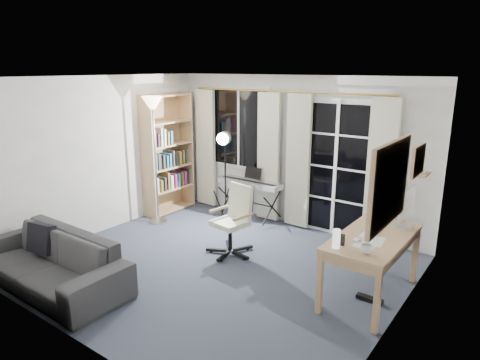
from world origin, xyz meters
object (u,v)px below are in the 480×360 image
office_chair (236,213)px  mug (366,248)px  bookshelf (165,157)px  keyboard_piano (250,184)px  sofa (48,253)px  torchiere_lamp (153,122)px  studio_light (224,149)px  monitor (406,205)px  desk (373,243)px

office_chair → mug: size_ratio=8.04×
bookshelf → mug: bearing=-17.2°
bookshelf → keyboard_piano: (1.48, 0.47, -0.35)m
office_chair → sofa: (-1.20, -2.07, -0.15)m
torchiere_lamp → studio_light: (0.96, 0.58, -0.41)m
keyboard_piano → monitor: monitor is taller
bookshelf → mug: (4.11, -1.30, -0.19)m
keyboard_piano → studio_light: studio_light is taller
bookshelf → sofa: bearing=-72.4°
studio_light → mug: bearing=-44.5°
office_chair → bookshelf: bearing=170.2°
studio_light → sofa: (-0.42, -2.82, -0.84)m
office_chair → sofa: office_chair is taller
office_chair → sofa: size_ratio=0.45×
torchiere_lamp → monitor: 3.95m
sofa → torchiere_lamp: bearing=103.8°
studio_light → sofa: size_ratio=0.73×
torchiere_lamp → desk: bearing=-4.2°
keyboard_piano → sofa: bearing=-100.4°
torchiere_lamp → monitor: size_ratio=3.93×
studio_light → monitor: studio_light is taller
bookshelf → office_chair: bookshelf is taller
studio_light → sofa: studio_light is taller
bookshelf → studio_light: bookshelf is taller
torchiere_lamp → keyboard_piano: (1.16, 1.00, -1.04)m
sofa → office_chair: bearing=59.9°
bookshelf → monitor: (4.20, -0.35, 0.02)m
bookshelf → studio_light: bearing=2.4°
monitor → mug: bearing=-94.9°
mug → sofa: mug is taller
office_chair → monitor: monitor is taller
torchiere_lamp → monitor: bearing=2.7°
office_chair → monitor: bearing=18.7°
office_chair → mug: office_chair is taller
keyboard_piano → monitor: 2.87m
keyboard_piano → monitor: bearing=-16.3°
studio_light → monitor: size_ratio=2.97×
studio_light → torchiere_lamp: bearing=-168.1°
studio_light → monitor: (2.92, -0.40, -0.25)m
keyboard_piano → mug: 3.17m
office_chair → desk: 1.94m
bookshelf → sofa: (0.86, -2.78, -0.57)m
monitor → sofa: (-3.34, -2.43, -0.59)m
office_chair → studio_light: bearing=145.4°
mug → sofa: 3.58m
office_chair → sofa: 2.40m
keyboard_piano → mug: bearing=-33.5°
mug → desk: bearing=101.3°
torchiere_lamp → office_chair: (1.75, -0.18, -1.10)m
bookshelf → studio_light: size_ratio=1.33×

